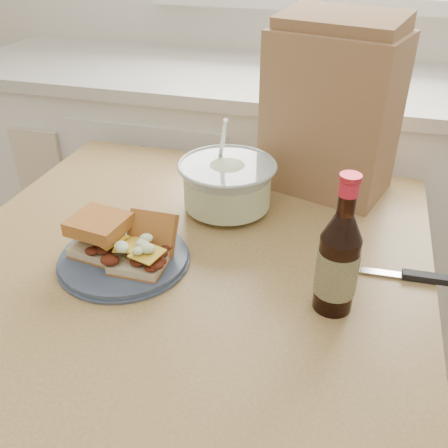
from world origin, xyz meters
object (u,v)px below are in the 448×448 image
(dining_table, at_px, (188,298))
(paper_bag, at_px, (331,114))
(plate, at_px, (124,258))
(beer_bottle, at_px, (338,261))
(coleslaw_bowl, at_px, (227,187))

(dining_table, relative_size, paper_bag, 2.58)
(plate, xyz_separation_m, beer_bottle, (0.41, -0.02, 0.09))
(beer_bottle, xyz_separation_m, paper_bag, (-0.07, 0.45, 0.09))
(dining_table, bearing_deg, paper_bag, 58.24)
(coleslaw_bowl, distance_m, paper_bag, 0.30)
(coleslaw_bowl, height_order, beer_bottle, beer_bottle)
(plate, relative_size, beer_bottle, 0.98)
(dining_table, distance_m, paper_bag, 0.54)
(coleslaw_bowl, height_order, paper_bag, paper_bag)
(beer_bottle, height_order, paper_bag, paper_bag)
(plate, bearing_deg, dining_table, 29.12)
(dining_table, xyz_separation_m, paper_bag, (0.23, 0.38, 0.30))
(dining_table, xyz_separation_m, coleslaw_bowl, (0.03, 0.20, 0.17))
(dining_table, height_order, coleslaw_bowl, coleslaw_bowl)
(coleslaw_bowl, relative_size, paper_bag, 0.59)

